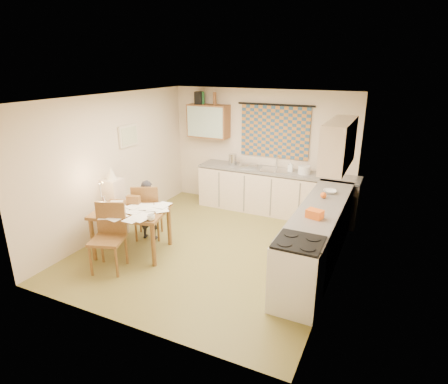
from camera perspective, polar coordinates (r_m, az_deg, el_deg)
The scene contains 44 objects.
floor at distance 6.49m, azimuth -1.64°, elevation -8.44°, with size 4.00×4.50×0.02m, color olive.
ceiling at distance 5.78m, azimuth -1.88°, elevation 14.31°, with size 4.00×4.50×0.02m, color white.
wall_back at distance 8.03m, azimuth 5.63°, elevation 6.48°, with size 4.00×0.02×2.50m, color beige.
wall_front at distance 4.26m, azimuth -15.75°, elevation -5.81°, with size 4.00×0.02×2.50m, color beige.
wall_left at distance 7.13m, azimuth -16.35°, elevation 4.17°, with size 0.02×4.50×2.50m, color beige.
wall_right at distance 5.45m, azimuth 17.45°, elevation -0.46°, with size 0.02×4.50×2.50m, color beige.
window_blind at distance 7.82m, azimuth 7.72°, elevation 9.05°, with size 1.45×0.03×1.05m, color navy.
curtain_rod at distance 7.72m, azimuth 7.85°, elevation 13.05°, with size 0.04×0.04×1.60m, color black.
wall_cabinet at distance 8.22m, azimuth -2.37°, elevation 10.75°, with size 0.90×0.34×0.70m, color brown.
wall_cabinet_glass at distance 8.07m, azimuth -2.94°, elevation 10.59°, with size 0.84×0.02×0.64m, color #99B2A5.
upper_cabinet_right at distance 5.84m, azimuth 17.11°, elevation 6.99°, with size 0.34×1.30×0.70m, color beige.
framed_print at distance 7.30m, azimuth -14.38°, elevation 8.32°, with size 0.04×0.50×0.40m, color beige.
print_canvas at distance 7.28m, azimuth -14.22°, elevation 8.31°, with size 0.01×0.42×0.32m, color silver.
counter_back at distance 7.82m, azimuth 7.84°, elevation -0.04°, with size 3.30×0.62×0.92m.
counter_right at distance 6.06m, azimuth 14.24°, elevation -6.30°, with size 0.62×2.95×0.92m.
stove at distance 4.90m, azimuth 11.02°, elevation -12.28°, with size 0.60×0.60×0.94m.
sink at distance 7.71m, azimuth 7.66°, elevation 3.02°, with size 0.55×0.45×0.10m, color silver.
tap at distance 7.83m, azimuth 8.07°, elevation 4.62°, with size 0.03×0.03×0.28m, color silver.
dish_rack at distance 7.87m, azimuth 3.68°, elevation 4.03°, with size 0.35×0.30×0.06m, color silver.
kettle at distance 7.98m, azimuth 1.36°, elevation 4.94°, with size 0.18×0.18×0.24m, color silver.
mixing_bowl at distance 7.52m, azimuth 12.12°, elevation 3.31°, with size 0.24×0.24×0.16m, color white.
soap_bottle at distance 7.63m, azimuth 10.12°, elevation 3.87°, with size 0.10×0.10×0.21m, color white.
bowl at distance 6.51m, azimuth 15.83°, elevation 0.05°, with size 0.26×0.26×0.05m, color white.
orange_bag at distance 5.42m, azimuth 13.65°, elevation -3.26°, with size 0.22×0.16×0.12m, color orange.
fruit_orange at distance 6.24m, azimuth 14.92°, elevation -0.47°, with size 0.10×0.10×0.10m, color orange.
speaker at distance 8.27m, azimuth -3.85°, elevation 14.12°, with size 0.16×0.20×0.26m, color black.
bottle_green at distance 8.22m, azimuth -3.24°, elevation 14.11°, with size 0.07×0.07×0.26m, color #195926.
bottle_brown at distance 8.09m, azimuth -1.43°, elevation 14.05°, with size 0.07×0.07×0.26m, color brown.
dining_table at distance 6.35m, azimuth -13.78°, elevation -5.78°, with size 1.30×1.11×0.75m.
chair_far at distance 6.85m, azimuth -11.42°, elevation -4.33°, with size 0.61×0.61×1.01m.
chair_near at distance 5.97m, azimuth -17.12°, elevation -8.46°, with size 0.58×0.58×1.02m.
person at distance 6.71m, azimuth -11.49°, elevation -2.67°, with size 0.44×0.32×1.09m, color black.
shelf_stand at distance 7.02m, azimuth -16.34°, elevation -2.24°, with size 0.32×0.30×1.06m, color beige.
lampshade at distance 6.82m, azimuth -16.83°, elevation 2.77°, with size 0.20×0.20×0.22m, color beige.
letter_rack at distance 6.39m, azimuth -13.63°, elevation -1.24°, with size 0.22×0.10×0.16m, color brown.
mug at distance 5.72m, azimuth -11.06°, elevation -3.84°, with size 0.14×0.14×0.09m, color white.
magazine at distance 6.17m, azimuth -18.77°, elevation -3.15°, with size 0.29×0.31×0.02m, color maroon.
book at distance 6.29m, azimuth -17.54°, elevation -2.62°, with size 0.24×0.28×0.02m, color orange.
orange_box at distance 6.08m, azimuth -17.53°, elevation -3.26°, with size 0.12×0.08×0.04m, color orange.
eyeglasses at distance 5.89m, azimuth -13.60°, elevation -3.74°, with size 0.13×0.04×0.02m, color black.
candle_holder at distance 6.43m, azimuth -17.86°, elevation -1.40°, with size 0.06×0.06×0.18m, color silver.
candle at distance 6.37m, azimuth -18.32°, elevation 0.26°, with size 0.02×0.02×0.22m, color white.
candle_flame at distance 6.34m, azimuth -18.02°, elevation 1.37°, with size 0.02×0.02×0.02m, color #FFCC66.
papers at distance 6.17m, azimuth -13.85°, elevation -2.64°, with size 1.21×1.07×0.03m.
Camera 1 is at (2.63, -5.12, 2.99)m, focal length 30.00 mm.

